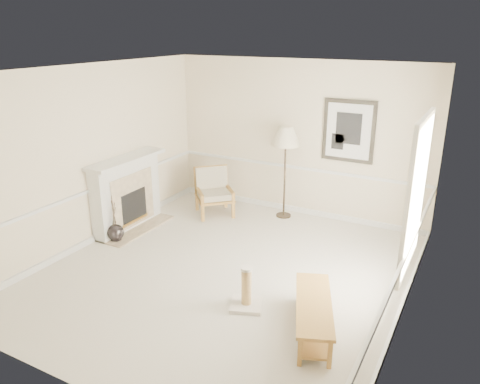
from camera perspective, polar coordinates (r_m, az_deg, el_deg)
name	(u,v)px	position (r m, az deg, el deg)	size (l,w,h in m)	color
ground	(225,272)	(7.02, -1.78, -9.68)	(5.50, 5.50, 0.00)	silver
room	(236,149)	(6.33, -0.52, 5.25)	(5.04, 5.54, 2.92)	beige
fireplace	(127,194)	(8.49, -13.59, -0.21)	(0.64, 1.64, 1.31)	white
floor_vase	(116,233)	(8.16, -14.93, -4.85)	(0.28, 0.28, 0.83)	black
armchair	(213,189)	(9.01, -3.27, 0.35)	(0.97, 0.97, 0.88)	olive
floor_lamp	(286,139)	(8.55, 5.63, 6.50)	(0.72, 0.72, 1.74)	black
bench	(313,312)	(5.73, 8.94, -14.25)	(0.89, 1.43, 0.39)	olive
scratching_post	(246,294)	(6.14, 0.78, -12.36)	(0.52, 0.52, 0.57)	silver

